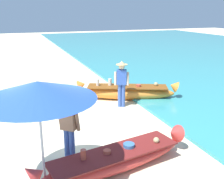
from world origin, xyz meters
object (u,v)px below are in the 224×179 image
at_px(person_vendor_hatted, 122,81).
at_px(boat_orange_midground, 127,92).
at_px(boat_red_foreground, 115,159).
at_px(person_tourist_customer, 69,126).
at_px(patio_umbrella_large, 38,91).

bearing_deg(person_vendor_hatted, boat_orange_midground, 52.81).
relative_size(boat_red_foreground, person_tourist_customer, 2.54).
relative_size(boat_orange_midground, person_vendor_hatted, 2.26).
bearing_deg(person_tourist_customer, patio_umbrella_large, -129.14).
height_order(person_vendor_hatted, person_tourist_customer, person_vendor_hatted).
relative_size(boat_red_foreground, person_vendor_hatted, 2.28).
xyz_separation_m(boat_orange_midground, person_tourist_customer, (-3.23, -3.82, 0.58)).
bearing_deg(person_tourist_customer, boat_red_foreground, -41.12).
xyz_separation_m(person_vendor_hatted, person_tourist_customer, (-2.66, -3.07, -0.13)).
distance_m(boat_red_foreground, boat_orange_midground, 5.16).
distance_m(boat_red_foreground, person_tourist_customer, 1.35).
bearing_deg(boat_red_foreground, person_vendor_hatted, 65.44).
bearing_deg(boat_orange_midground, person_vendor_hatted, -127.19).
relative_size(boat_red_foreground, patio_umbrella_large, 1.76).
xyz_separation_m(person_vendor_hatted, patio_umbrella_large, (-3.37, -3.95, 1.08)).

